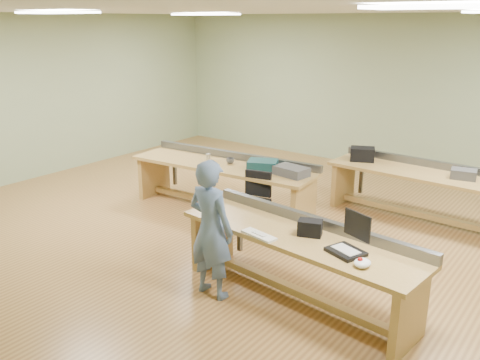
# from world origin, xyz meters

# --- Properties ---
(floor) EXTENTS (10.00, 10.00, 0.00)m
(floor) POSITION_xyz_m (0.00, 0.00, 0.00)
(floor) COLOR #A2763D
(floor) RESTS_ON ground
(ceiling) EXTENTS (10.00, 10.00, 0.00)m
(ceiling) POSITION_xyz_m (0.00, 0.00, 3.00)
(ceiling) COLOR silver
(ceiling) RESTS_ON wall_back
(wall_back) EXTENTS (10.00, 0.04, 3.00)m
(wall_back) POSITION_xyz_m (0.00, 4.00, 1.50)
(wall_back) COLOR gray
(wall_back) RESTS_ON floor
(wall_left) EXTENTS (0.04, 8.00, 3.00)m
(wall_left) POSITION_xyz_m (-5.00, 0.00, 1.50)
(wall_left) COLOR gray
(wall_left) RESTS_ON floor
(fluor_panels) EXTENTS (6.20, 3.50, 0.03)m
(fluor_panels) POSITION_xyz_m (0.00, 0.00, 2.97)
(fluor_panels) COLOR white
(fluor_panels) RESTS_ON ceiling
(workbench_front) EXTENTS (2.80, 1.00, 0.86)m
(workbench_front) POSITION_xyz_m (1.27, -1.42, 0.55)
(workbench_front) COLOR tan
(workbench_front) RESTS_ON floor
(workbench_mid) EXTENTS (3.07, 1.06, 0.86)m
(workbench_mid) POSITION_xyz_m (-1.08, 0.22, 0.56)
(workbench_mid) COLOR tan
(workbench_mid) RESTS_ON floor
(workbench_back) EXTENTS (2.87, 0.86, 0.86)m
(workbench_back) POSITION_xyz_m (1.60, 1.64, 0.56)
(workbench_back) COLOR tan
(workbench_back) RESTS_ON floor
(person) EXTENTS (0.57, 0.38, 1.53)m
(person) POSITION_xyz_m (0.47, -1.91, 0.76)
(person) COLOR slate
(person) RESTS_ON floor
(laptop_base) EXTENTS (0.40, 0.37, 0.04)m
(laptop_base) POSITION_xyz_m (1.86, -1.56, 0.77)
(laptop_base) COLOR black
(laptop_base) RESTS_ON workbench_front
(laptop_screen) EXTENTS (0.31, 0.13, 0.26)m
(laptop_screen) POSITION_xyz_m (1.90, -1.43, 1.01)
(laptop_screen) COLOR black
(laptop_screen) RESTS_ON laptop_base
(keyboard) EXTENTS (0.42, 0.20, 0.02)m
(keyboard) POSITION_xyz_m (0.96, -1.72, 0.76)
(keyboard) COLOR silver
(keyboard) RESTS_ON workbench_front
(trackball_mouse) EXTENTS (0.16, 0.18, 0.07)m
(trackball_mouse) POSITION_xyz_m (2.10, -1.72, 0.79)
(trackball_mouse) COLOR white
(trackball_mouse) RESTS_ON workbench_front
(camera_bag) EXTENTS (0.28, 0.23, 0.16)m
(camera_bag) POSITION_xyz_m (1.37, -1.39, 0.83)
(camera_bag) COLOR black
(camera_bag) RESTS_ON workbench_front
(task_chair) EXTENTS (0.55, 0.55, 0.86)m
(task_chair) POSITION_xyz_m (-0.16, -0.24, 0.31)
(task_chair) COLOR black
(task_chair) RESTS_ON floor
(parts_bin_teal) EXTENTS (0.52, 0.47, 0.15)m
(parts_bin_teal) POSITION_xyz_m (-0.38, 0.27, 0.82)
(parts_bin_teal) COLOR #143C41
(parts_bin_teal) RESTS_ON workbench_mid
(parts_bin_grey) EXTENTS (0.51, 0.36, 0.13)m
(parts_bin_grey) POSITION_xyz_m (0.10, 0.30, 0.81)
(parts_bin_grey) COLOR #3D3D3F
(parts_bin_grey) RESTS_ON workbench_mid
(mug) EXTENTS (0.15, 0.15, 0.09)m
(mug) POSITION_xyz_m (-0.98, 0.27, 0.80)
(mug) COLOR #3D3D3F
(mug) RESTS_ON workbench_mid
(drinks_can) EXTENTS (0.10, 0.10, 0.13)m
(drinks_can) POSITION_xyz_m (-1.32, 0.13, 0.82)
(drinks_can) COLOR silver
(drinks_can) RESTS_ON workbench_mid
(storage_box_back) EXTENTS (0.44, 0.39, 0.21)m
(storage_box_back) POSITION_xyz_m (0.57, 1.67, 0.86)
(storage_box_back) COLOR black
(storage_box_back) RESTS_ON workbench_back
(tray_back) EXTENTS (0.37, 0.30, 0.13)m
(tray_back) POSITION_xyz_m (2.10, 1.63, 0.82)
(tray_back) COLOR #3D3D3F
(tray_back) RESTS_ON workbench_back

